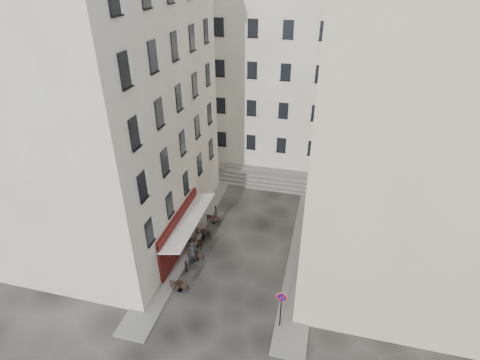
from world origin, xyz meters
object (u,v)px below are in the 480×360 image
(pedestrian, at_px, (193,252))
(bistro_table_b, at_px, (196,255))
(no_parking_sign, at_px, (281,303))
(bistro_table_a, at_px, (180,286))

(pedestrian, bearing_deg, bistro_table_b, -140.26)
(no_parking_sign, xyz_separation_m, bistro_table_b, (-6.78, 4.28, -1.54))
(pedestrian, bearing_deg, no_parking_sign, 121.60)
(no_parking_sign, bearing_deg, pedestrian, 149.61)
(no_parking_sign, height_order, bistro_table_a, no_parking_sign)
(bistro_table_a, relative_size, bistro_table_b, 0.97)
(no_parking_sign, distance_m, bistro_table_a, 7.10)
(bistro_table_b, relative_size, pedestrian, 0.66)
(bistro_table_a, xyz_separation_m, pedestrian, (-0.08, 2.77, 0.51))
(bistro_table_b, distance_m, pedestrian, 0.58)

